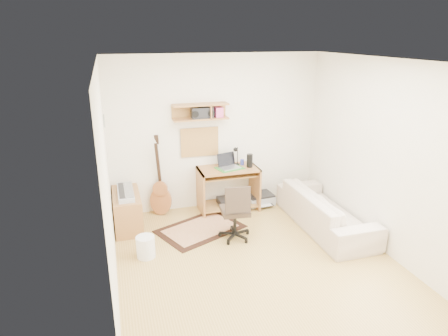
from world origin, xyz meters
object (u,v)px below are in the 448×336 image
object	(u,v)px
desk	(228,189)
cabinet	(127,210)
sofa	(326,204)
task_chair	(235,211)
printer	(260,199)

from	to	relation	value
desk	cabinet	distance (m)	1.72
cabinet	sofa	world-z (taller)	sofa
desk	task_chair	world-z (taller)	task_chair
cabinet	printer	xyz separation A→B (m)	(2.31, 0.23, -0.19)
cabinet	printer	bearing A→B (deg)	5.73
task_chair	cabinet	size ratio (longest dim) A/B	0.98
desk	sofa	world-z (taller)	sofa
task_chair	cabinet	xyz separation A→B (m)	(-1.50, 0.83, -0.17)
printer	sofa	distance (m)	1.33
desk	sofa	size ratio (longest dim) A/B	0.51
sofa	desk	bearing A→B (deg)	49.83
cabinet	printer	distance (m)	2.33
task_chair	printer	xyz separation A→B (m)	(0.81, 1.06, -0.36)
printer	desk	bearing A→B (deg)	-179.41
desk	printer	distance (m)	0.68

